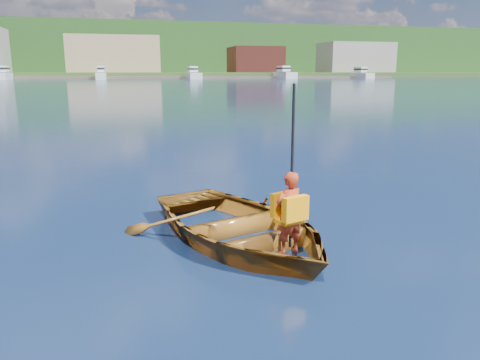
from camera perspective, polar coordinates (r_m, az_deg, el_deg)
ground at (r=6.02m, az=11.86°, el=-9.55°), size 600.00×600.00×0.00m
rowboat at (r=6.44m, az=-0.13°, el=-5.68°), size 3.50×4.14×0.73m
child_paddler at (r=5.70m, az=6.01°, el=-3.82°), size 0.43×0.43×2.05m
shoreline at (r=241.74m, az=-13.65°, el=14.63°), size 400.00×140.00×22.00m
dock at (r=153.38m, az=-9.97°, el=12.19°), size 160.05×8.94×0.80m
waterfront_buildings at (r=170.15m, az=-16.07°, el=14.43°), size 202.00×16.00×14.00m
marina_yachts at (r=149.32m, az=-7.25°, el=12.65°), size 142.32×13.78×4.36m
hillside_trees at (r=246.38m, az=-22.32°, el=15.82°), size 242.43×67.89×22.65m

